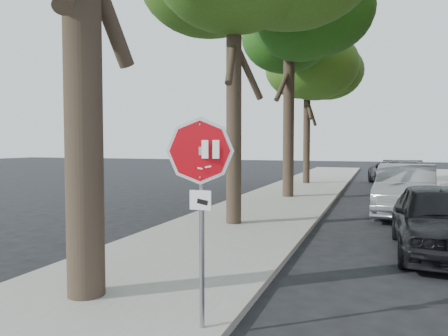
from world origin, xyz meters
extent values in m
cube|color=gray|center=(-2.50, 12.00, 0.06)|extent=(4.00, 55.00, 0.12)
cube|color=#9E9384|center=(-0.45, 12.00, 0.07)|extent=(0.12, 55.00, 0.13)
cylinder|color=gray|center=(-0.70, 0.00, 1.42)|extent=(0.06, 0.06, 2.60)
cube|color=#99999E|center=(-0.70, -0.03, 2.32)|extent=(0.05, 0.06, 0.10)
cylinder|color=#99999E|center=(-0.70, -0.03, 2.32)|extent=(0.76, 0.32, 0.82)
cylinder|color=white|center=(-0.70, -0.05, 2.32)|extent=(0.76, 0.32, 0.82)
cylinder|color=red|center=(-0.70, -0.05, 2.32)|extent=(0.68, 0.29, 0.74)
cube|color=white|center=(-0.91, -0.06, 2.34)|extent=(0.08, 0.00, 0.22)
cube|color=white|center=(-0.77, -0.06, 2.34)|extent=(0.08, 0.00, 0.22)
cube|color=white|center=(-0.63, -0.06, 2.34)|extent=(0.08, 0.00, 0.22)
cube|color=white|center=(-0.49, -0.06, 2.34)|extent=(0.08, 0.00, 0.22)
cube|color=silver|center=(-0.81, -0.07, 2.13)|extent=(0.08, 0.00, 0.03)
cube|color=silver|center=(-0.70, -0.07, 2.11)|extent=(0.08, 0.00, 0.03)
cube|color=silver|center=(-0.59, -0.07, 2.13)|extent=(0.08, 0.00, 0.03)
cube|color=white|center=(-0.70, -0.04, 1.72)|extent=(0.28, 0.02, 0.24)
cube|color=black|center=(-0.67, -0.05, 1.70)|extent=(0.15, 0.00, 0.08)
cylinder|color=black|center=(-2.60, 7.00, 4.87)|extent=(0.44, 0.44, 9.50)
cylinder|color=black|center=(-2.40, 14.00, 5.12)|extent=(0.48, 0.48, 10.00)
ellipsoid|color=#11460D|center=(-2.40, 14.00, 7.92)|extent=(4.62, 4.62, 3.70)
ellipsoid|color=#11460D|center=(-3.24, 14.84, 7.50)|extent=(4.20, 4.20, 3.36)
cylinder|color=black|center=(-2.70, 21.00, 4.62)|extent=(0.40, 0.40, 9.00)
ellipsoid|color=#2A5613|center=(-2.70, 21.00, 7.14)|extent=(4.16, 4.16, 3.33)
ellipsoid|color=#2A5613|center=(-1.76, 20.43, 8.09)|extent=(3.40, 3.40, 2.72)
ellipsoid|color=#2A5613|center=(-3.46, 21.76, 6.76)|extent=(3.78, 3.78, 3.02)
imported|color=black|center=(2.60, 5.54, 0.78)|extent=(1.90, 4.59, 1.56)
imported|color=#98999F|center=(2.22, 10.94, 0.86)|extent=(2.23, 5.33, 1.71)
imported|color=#55565B|center=(2.44, 17.13, 0.82)|extent=(2.45, 5.72, 1.64)
imported|color=black|center=(2.11, 22.75, 0.69)|extent=(2.95, 5.23, 1.38)
camera|label=1|loc=(1.34, -4.92, 2.40)|focal=35.00mm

